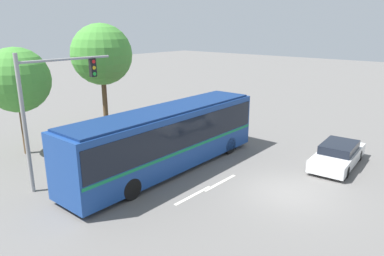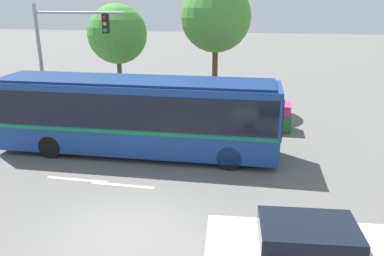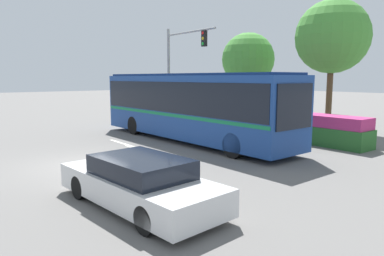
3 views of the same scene
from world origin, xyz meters
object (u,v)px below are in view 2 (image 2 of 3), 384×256
street_tree_left (117,34)px  city_bus (136,112)px  traffic_light_pole (60,49)px  street_tree_centre (216,17)px  sedan_foreground (303,246)px

street_tree_left → city_bus: bearing=-65.0°
traffic_light_pole → street_tree_centre: (7.11, 5.76, 1.34)m
sedan_foreground → street_tree_left: size_ratio=0.79×
sedan_foreground → street_tree_centre: street_tree_centre is taller
sedan_foreground → traffic_light_pole: 15.12m
sedan_foreground → street_tree_left: (-10.30, 14.71, 3.79)m
sedan_foreground → street_tree_centre: bearing=-79.4°
city_bus → street_tree_left: street_tree_left is taller
traffic_light_pole → street_tree_left: traffic_light_pole is taller
city_bus → sedan_foreground: 9.32m
street_tree_left → street_tree_centre: (6.10, 0.46, 1.05)m
city_bus → street_tree_centre: street_tree_centre is taller
street_tree_left → street_tree_centre: street_tree_centre is taller
city_bus → street_tree_left: (-3.81, 8.16, 2.50)m
traffic_light_pole → street_tree_centre: bearing=39.0°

